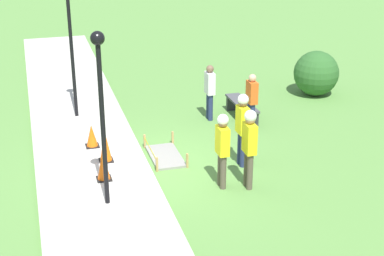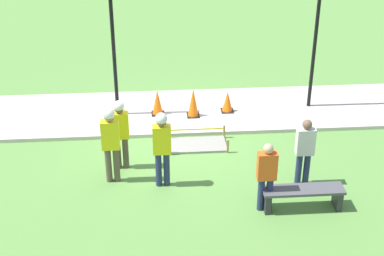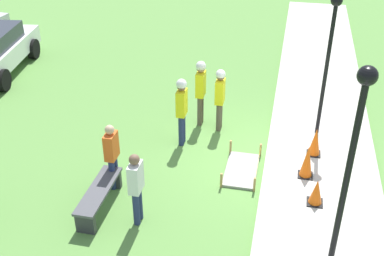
{
  "view_description": "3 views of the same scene",
  "coord_description": "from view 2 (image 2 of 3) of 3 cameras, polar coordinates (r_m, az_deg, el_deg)",
  "views": [
    {
      "loc": [
        12.48,
        -2.52,
        6.28
      ],
      "look_at": [
        -0.04,
        1.06,
        0.95
      ],
      "focal_mm": 55.0,
      "sensor_mm": 36.0,
      "label": 1
    },
    {
      "loc": [
        0.52,
        13.31,
        7.51
      ],
      "look_at": [
        -0.38,
        1.26,
        0.93
      ],
      "focal_mm": 55.0,
      "sensor_mm": 36.0,
      "label": 2
    },
    {
      "loc": [
        -10.0,
        -0.34,
        6.72
      ],
      "look_at": [
        -0.11,
        1.83,
        0.76
      ],
      "focal_mm": 45.0,
      "sensor_mm": 36.0,
      "label": 3
    }
  ],
  "objects": [
    {
      "name": "sidewalk",
      "position": [
        16.44,
        -1.99,
        1.56
      ],
      "size": [
        28.0,
        2.66,
        0.1
      ],
      "color": "#BCB7AD",
      "rests_on": "ground_plane"
    },
    {
      "name": "bystander_in_gray_shirt",
      "position": [
        13.18,
        10.87,
        -1.98
      ],
      "size": [
        0.4,
        0.22,
        1.64
      ],
      "color": "navy",
      "rests_on": "ground_plane"
    },
    {
      "name": "wet_concrete_patch",
      "position": [
        14.85,
        0.55,
        -1.63
      ],
      "size": [
        1.48,
        0.8,
        0.37
      ],
      "color": "gray",
      "rests_on": "ground_plane"
    },
    {
      "name": "lamppost_far",
      "position": [
        16.01,
        12.13,
        10.84
      ],
      "size": [
        0.28,
        0.28,
        4.17
      ],
      "color": "black",
      "rests_on": "sidewalk"
    },
    {
      "name": "park_bench",
      "position": [
        12.69,
        10.69,
        -6.35
      ],
      "size": [
        1.72,
        0.44,
        0.5
      ],
      "color": "#2D2D33",
      "rests_on": "ground_plane"
    },
    {
      "name": "traffic_cone_far_patch",
      "position": [
        15.94,
        0.12,
        2.48
      ],
      "size": [
        0.34,
        0.34,
        0.81
      ],
      "color": "black",
      "rests_on": "sidewalk"
    },
    {
      "name": "ground_plane",
      "position": [
        15.29,
        -1.77,
        -0.86
      ],
      "size": [
        60.0,
        60.0,
        0.0
      ],
      "primitive_type": "plane",
      "color": "#5B8E42"
    },
    {
      "name": "lamppost_near",
      "position": [
        15.4,
        -7.73,
        9.45
      ],
      "size": [
        0.28,
        0.28,
        3.68
      ],
      "color": "black",
      "rests_on": "sidewalk"
    },
    {
      "name": "bystander_in_orange_shirt",
      "position": [
        12.24,
        7.24,
        -4.4
      ],
      "size": [
        0.4,
        0.22,
        1.6
      ],
      "color": "navy",
      "rests_on": "ground_plane"
    },
    {
      "name": "traffic_cone_near_patch",
      "position": [
        16.28,
        3.46,
        2.58
      ],
      "size": [
        0.34,
        0.34,
        0.59
      ],
      "color": "black",
      "rests_on": "sidewalk"
    },
    {
      "name": "worker_trainee",
      "position": [
        13.07,
        -7.91,
        -0.97
      ],
      "size": [
        0.4,
        0.27,
        1.86
      ],
      "color": "brown",
      "rests_on": "ground_plane"
    },
    {
      "name": "traffic_cone_sidewalk_edge",
      "position": [
        16.09,
        -3.37,
        2.51
      ],
      "size": [
        0.34,
        0.34,
        0.72
      ],
      "color": "black",
      "rests_on": "sidewalk"
    },
    {
      "name": "worker_supervisor",
      "position": [
        13.59,
        -6.98,
        -0.08
      ],
      "size": [
        0.4,
        0.25,
        1.75
      ],
      "color": "brown",
      "rests_on": "ground_plane"
    },
    {
      "name": "worker_assistant",
      "position": [
        12.83,
        -2.94,
        -1.45
      ],
      "size": [
        0.4,
        0.26,
        1.83
      ],
      "color": "navy",
      "rests_on": "ground_plane"
    }
  ]
}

